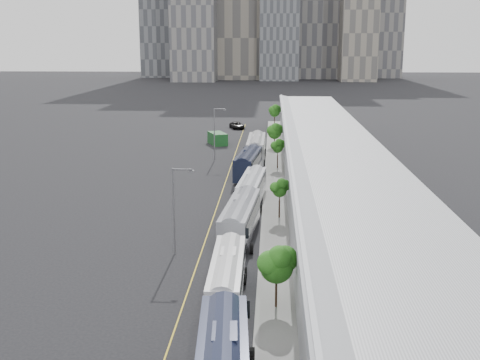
# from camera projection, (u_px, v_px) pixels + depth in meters

# --- Properties ---
(sidewalk) EXTENTS (10.00, 170.00, 0.12)m
(sidewalk) POSITION_uv_depth(u_px,v_px,m) (306.00, 219.00, 67.75)
(sidewalk) COLOR gray
(sidewalk) RESTS_ON ground
(lane_line) EXTENTS (0.12, 160.00, 0.02)m
(lane_line) POSITION_uv_depth(u_px,v_px,m) (213.00, 218.00, 68.32)
(lane_line) COLOR gold
(lane_line) RESTS_ON ground
(depot) EXTENTS (12.45, 160.40, 7.20)m
(depot) POSITION_uv_depth(u_px,v_px,m) (343.00, 189.00, 66.76)
(depot) COLOR gray
(depot) RESTS_ON ground
(bus_2) EXTENTS (2.70, 12.04, 3.51)m
(bus_2) POSITION_uv_depth(u_px,v_px,m) (227.00, 282.00, 46.25)
(bus_2) COLOR silver
(bus_2) RESTS_ON ground
(bus_3) EXTENTS (3.74, 13.48, 3.89)m
(bus_3) POSITION_uv_depth(u_px,v_px,m) (240.00, 222.00, 61.04)
(bus_3) COLOR gray
(bus_3) RESTS_ON ground
(bus_4) EXTENTS (3.45, 12.42, 3.58)m
(bus_4) POSITION_uv_depth(u_px,v_px,m) (252.00, 191.00, 74.36)
(bus_4) COLOR silver
(bus_4) RESTS_ON ground
(bus_5) EXTENTS (3.98, 13.39, 3.85)m
(bus_5) POSITION_uv_depth(u_px,v_px,m) (249.00, 165.00, 89.23)
(bus_5) COLOR black
(bus_5) RESTS_ON ground
(bus_6) EXTENTS (3.09, 13.99, 4.08)m
(bus_6) POSITION_uv_depth(u_px,v_px,m) (256.00, 150.00, 101.28)
(bus_6) COLOR #B4B3B6
(bus_6) RESTS_ON ground
(tree_1) EXTENTS (2.53, 2.53, 4.94)m
(tree_1) POSITION_uv_depth(u_px,v_px,m) (277.00, 262.00, 44.29)
(tree_1) COLOR black
(tree_1) RESTS_ON ground
(tree_2) EXTENTS (1.63, 1.63, 4.38)m
(tree_2) POSITION_uv_depth(u_px,v_px,m) (280.00, 188.00, 67.19)
(tree_2) COLOR black
(tree_2) RESTS_ON ground
(tree_3) EXTENTS (1.70, 1.70, 4.48)m
(tree_3) POSITION_uv_depth(u_px,v_px,m) (278.00, 146.00, 94.03)
(tree_3) COLOR black
(tree_3) RESTS_ON ground
(tree_4) EXTENTS (2.62, 2.62, 4.58)m
(tree_4) POSITION_uv_depth(u_px,v_px,m) (275.00, 130.00, 113.46)
(tree_4) COLOR black
(tree_4) RESTS_ON ground
(tree_5) EXTENTS (2.51, 2.51, 5.13)m
(tree_5) POSITION_uv_depth(u_px,v_px,m) (275.00, 110.00, 141.70)
(tree_5) COLOR black
(tree_5) RESTS_ON ground
(street_lamp_near) EXTENTS (2.04, 0.22, 8.24)m
(street_lamp_near) POSITION_uv_depth(u_px,v_px,m) (176.00, 205.00, 55.60)
(street_lamp_near) COLOR #59595E
(street_lamp_near) RESTS_ON ground
(street_lamp_far) EXTENTS (2.04, 0.22, 8.80)m
(street_lamp_far) POSITION_uv_depth(u_px,v_px,m) (215.00, 131.00, 100.22)
(street_lamp_far) COLOR #59595E
(street_lamp_far) RESTS_ON ground
(shipping_container) EXTENTS (4.43, 6.00, 2.31)m
(shipping_container) POSITION_uv_depth(u_px,v_px,m) (218.00, 139.00, 117.04)
(shipping_container) COLOR #14411A
(shipping_container) RESTS_ON ground
(suv) EXTENTS (4.12, 6.09, 1.55)m
(suv) POSITION_uv_depth(u_px,v_px,m) (237.00, 125.00, 138.52)
(suv) COLOR black
(suv) RESTS_ON ground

